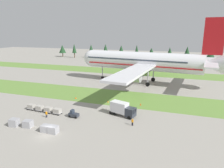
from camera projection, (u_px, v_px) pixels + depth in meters
ground_plane at (47, 135)px, 42.46m from camera, size 400.00×400.00×0.00m
grass_strip_near at (99, 95)px, 68.97m from camera, size 320.00×16.04×0.01m
grass_strip_far at (129, 72)px, 109.45m from camera, size 320.00×16.04×0.01m
airliner at (145, 61)px, 83.13m from camera, size 58.08×72.21×25.97m
baggage_tug at (73, 114)px, 51.23m from camera, size 2.68×1.47×1.97m
cargo_dolly_lead at (57, 111)px, 53.04m from camera, size 2.30×1.64×1.55m
cargo_dolly_second at (48, 109)px, 54.10m from camera, size 2.30×1.64×1.55m
cargo_dolly_third at (40, 108)px, 55.16m from camera, size 2.30×1.64×1.55m
cargo_dolly_fourth at (31, 106)px, 56.23m from camera, size 2.30×1.64×1.55m
catering_truck at (122, 109)px, 51.84m from camera, size 7.32×4.19×3.58m
ground_crew_marshaller at (46, 114)px, 51.07m from camera, size 0.54×0.36×1.74m
ground_crew_loader at (132, 122)px, 46.67m from camera, size 0.53×0.36×1.74m
uld_container_0 at (14, 122)px, 46.40m from camera, size 2.15×1.80×1.78m
uld_container_1 at (28, 124)px, 45.90m from camera, size 2.11×1.74×1.63m
uld_container_2 at (46, 128)px, 43.87m from camera, size 2.10×1.73×1.52m
uld_container_3 at (53, 129)px, 43.24m from camera, size 2.01×1.61×1.61m
taxiway_marker_0 at (141, 104)px, 59.69m from camera, size 0.44×0.44×0.67m
taxiway_marker_1 at (76, 98)px, 65.58m from camera, size 0.44×0.44×0.66m
taxiway_marker_2 at (75, 98)px, 65.61m from camera, size 0.44×0.44×0.48m
taxiway_marker_3 at (108, 101)px, 62.20m from camera, size 0.44×0.44×0.59m
distant_tree_line at (148, 51)px, 150.67m from camera, size 147.79×11.31×11.82m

